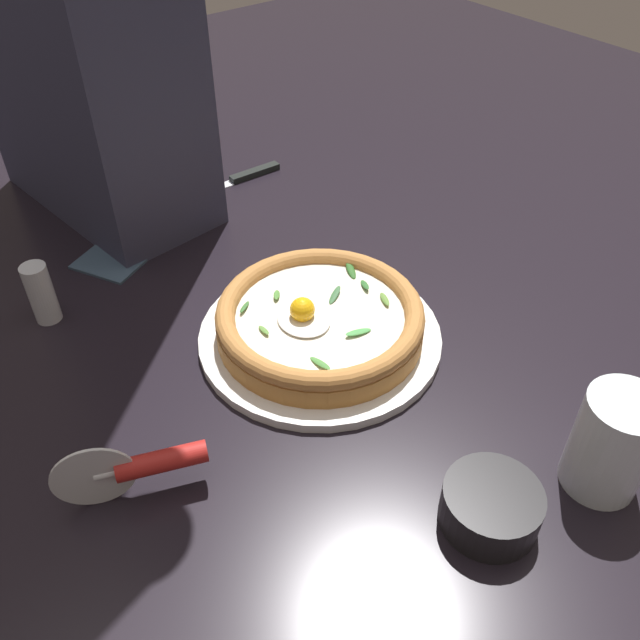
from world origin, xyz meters
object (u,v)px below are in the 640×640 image
(pizza, at_px, (320,319))
(pepper_shaker, at_px, (41,293))
(drinking_glass, at_px, (610,449))
(folded_napkin, at_px, (125,248))
(pizza_cutter, at_px, (141,466))
(side_bowl, at_px, (491,507))
(table_knife, at_px, (240,178))

(pizza, bearing_deg, pepper_shaker, 45.31)
(pepper_shaker, bearing_deg, pizza, -134.69)
(drinking_glass, relative_size, folded_napkin, 0.81)
(pizza_cutter, height_order, folded_napkin, pizza_cutter)
(side_bowl, xyz_separation_m, pepper_shaker, (0.54, 0.22, 0.02))
(pepper_shaker, bearing_deg, table_knife, -68.71)
(pizza_cutter, bearing_deg, pepper_shaker, -3.80)
(pizza, distance_m, pepper_shaker, 0.35)
(pizza, relative_size, side_bowl, 2.68)
(pizza_cutter, distance_m, folded_napkin, 0.43)
(pizza_cutter, height_order, pepper_shaker, pepper_shaker)
(folded_napkin, bearing_deg, table_knife, -73.75)
(drinking_glass, bearing_deg, pizza_cutter, 53.72)
(pizza, bearing_deg, table_knife, -19.31)
(pizza, relative_size, pizza_cutter, 1.78)
(drinking_glass, distance_m, pepper_shaker, 0.67)
(pizza, xyz_separation_m, folded_napkin, (0.32, 0.10, -0.03))
(pizza_cutter, relative_size, pepper_shaker, 1.73)
(folded_napkin, distance_m, pepper_shaker, 0.17)
(table_knife, xyz_separation_m, folded_napkin, (-0.07, 0.24, 0.00))
(pizza_cutter, distance_m, pepper_shaker, 0.31)
(pepper_shaker, bearing_deg, side_bowl, -158.04)
(pizza, height_order, folded_napkin, pizza)
(side_bowl, bearing_deg, pizza, -5.72)
(side_bowl, bearing_deg, folded_napkin, 6.92)
(pizza, relative_size, table_knife, 1.17)
(side_bowl, bearing_deg, pepper_shaker, 21.96)
(side_bowl, bearing_deg, drinking_glass, -106.82)
(table_knife, distance_m, drinking_glass, 0.73)
(drinking_glass, height_order, pepper_shaker, drinking_glass)
(table_knife, distance_m, folded_napkin, 0.25)
(side_bowl, height_order, table_knife, side_bowl)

